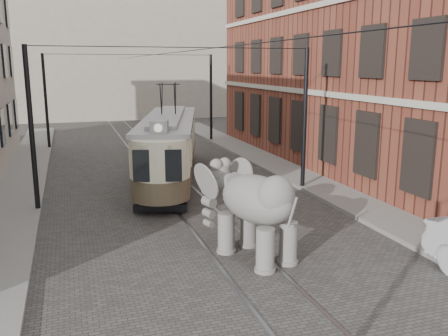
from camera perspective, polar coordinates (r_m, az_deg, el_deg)
name	(u,v)px	position (r m, az deg, el deg)	size (l,w,h in m)	color
ground	(235,253)	(14.03, 1.35, -10.07)	(120.00, 120.00, 0.00)	#454240
tram_rails	(235,253)	(14.02, 1.35, -10.02)	(1.54, 80.00, 0.02)	slate
sidewalk_right	(409,229)	(16.85, 21.14, -6.78)	(2.00, 60.00, 0.15)	slate
brick_building	(382,51)	(26.20, 18.29, 13.09)	(8.00, 26.00, 12.00)	brown
distant_block	(108,48)	(52.45, -13.65, 13.68)	(28.00, 10.00, 14.00)	gray
catenary	(186,128)	(17.88, -4.53, 4.71)	(11.00, 30.20, 6.00)	black
tram	(169,132)	(22.56, -6.54, 4.27)	(2.33, 11.28, 4.48)	beige
elephant	(257,213)	(13.31, 3.91, -5.34)	(2.36, 4.28, 2.62)	slate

